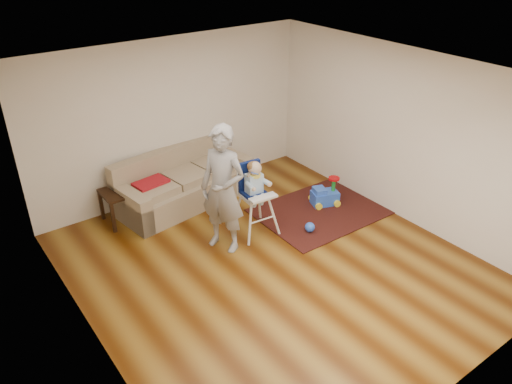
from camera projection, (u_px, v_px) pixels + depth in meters
ground at (273, 265)px, 7.03m from camera, size 5.50×5.50×0.00m
room_envelope at (250, 129)px, 6.50m from camera, size 5.04×5.52×2.72m
sofa at (185, 179)px, 8.39m from camera, size 2.44×1.27×0.90m
side_table at (122, 206)px, 7.94m from camera, size 0.54×0.54×0.54m
area_rug at (320, 211)px, 8.31m from camera, size 2.07×1.57×0.02m
ride_on_toy at (325, 191)px, 8.40m from camera, size 0.52×0.44×0.48m
toy_ball at (310, 227)px, 7.72m from camera, size 0.16×0.16×0.16m
high_chair at (255, 199)px, 7.52m from camera, size 0.60×0.60×1.20m
adult at (223, 190)px, 6.99m from camera, size 0.71×0.82×1.90m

